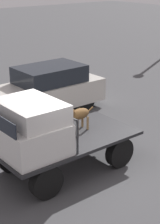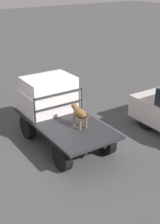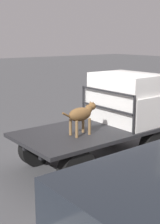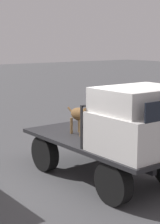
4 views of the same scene
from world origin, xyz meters
name	(u,v)px [view 2 (image 2 of 4)]	position (x,y,z in m)	size (l,w,h in m)	color
ground_plane	(65,145)	(0.00, 0.00, 0.00)	(80.00, 80.00, 0.00)	#474749
flatbed_truck	(65,128)	(0.00, 0.00, 0.61)	(3.70, 1.88, 0.86)	black
truck_cab	(48,95)	(1.06, 0.00, 1.42)	(1.41, 1.76, 1.19)	silver
truck_headboard	(59,102)	(0.32, 0.00, 1.42)	(0.04, 1.76, 0.85)	#232326
dog	(79,113)	(-0.56, -0.19, 1.30)	(0.90, 0.29, 0.71)	brown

